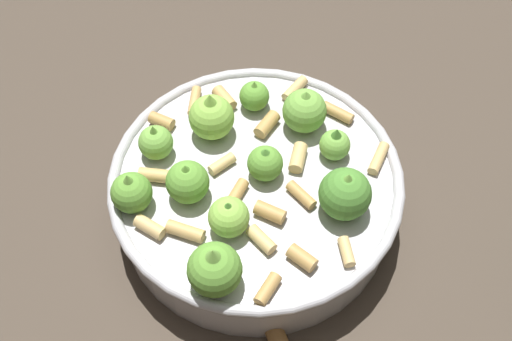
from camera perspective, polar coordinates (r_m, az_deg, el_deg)
ground_plane at (r=0.60m, az=0.00°, el=-3.56°), size 2.40×2.40×0.00m
cooking_pan at (r=0.57m, az=-0.13°, el=-1.65°), size 0.26×0.26×0.11m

